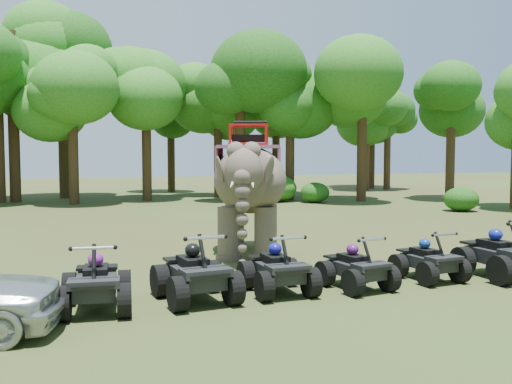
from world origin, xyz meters
TOP-DOWN VIEW (x-y plane):
  - ground at (0.00, 0.00)m, footprint 110.00×110.00m
  - elephant at (0.41, 3.11)m, footprint 3.47×4.90m
  - atv_0 at (-3.99, -1.60)m, footprint 1.42×1.85m
  - atv_1 at (-2.12, -1.48)m, footprint 1.56×1.99m
  - atv_2 at (-0.39, -1.40)m, footprint 1.28×1.73m
  - atv_3 at (1.32, -1.58)m, footprint 1.37×1.72m
  - atv_4 at (3.27, -1.34)m, footprint 1.27×1.64m
  - atv_5 at (4.97, -1.68)m, footprint 1.45×1.93m
  - tree_0 at (0.00, 22.15)m, footprint 6.12×6.12m
  - tree_1 at (4.73, 23.50)m, footprint 5.33×5.33m
  - tree_2 at (8.36, 20.06)m, footprint 5.74×5.74m
  - tree_3 at (12.00, 17.78)m, footprint 6.10×6.10m
  - tree_4 at (17.52, 16.88)m, footprint 5.58×5.58m
  - tree_28 at (-4.17, 20.96)m, footprint 5.52×5.52m
  - tree_34 at (5.25, 20.20)m, footprint 6.76×6.76m
  - tree_35 at (18.39, 27.96)m, footprint 6.80×6.80m
  - tree_36 at (-7.42, 23.68)m, footprint 7.66×7.66m
  - tree_37 at (16.99, 26.26)m, footprint 5.45×5.45m
  - tree_38 at (9.12, 24.63)m, footprint 5.14×5.14m
  - tree_39 at (19.07, 26.67)m, footprint 5.08×5.08m
  - tree_40 at (2.66, 29.16)m, footprint 5.51×5.51m
  - tree_41 at (-4.73, 25.62)m, footprint 7.08×7.08m

SIDE VIEW (x-z plane):
  - ground at x=0.00m, z-range 0.00..0.00m
  - atv_4 at x=3.27m, z-range 0.00..1.14m
  - atv_3 at x=1.32m, z-range 0.00..1.16m
  - atv_2 at x=-0.39m, z-range 0.00..1.25m
  - atv_0 at x=-3.99m, z-range 0.00..1.29m
  - atv_1 at x=-2.12m, z-range 0.00..1.36m
  - atv_5 at x=4.97m, z-range 0.00..1.39m
  - elephant at x=0.41m, z-range 0.00..3.77m
  - tree_39 at x=19.07m, z-range 0.00..7.26m
  - tree_38 at x=9.12m, z-range 0.00..7.34m
  - tree_1 at x=4.73m, z-range 0.00..7.61m
  - tree_37 at x=16.99m, z-range 0.00..7.78m
  - tree_40 at x=2.66m, z-range 0.00..7.87m
  - tree_28 at x=-4.17m, z-range 0.00..7.89m
  - tree_4 at x=17.52m, z-range 0.00..7.98m
  - tree_2 at x=8.36m, z-range 0.00..8.20m
  - tree_3 at x=12.00m, z-range 0.00..8.71m
  - tree_0 at x=0.00m, z-range 0.00..8.74m
  - tree_34 at x=5.25m, z-range 0.00..9.65m
  - tree_35 at x=18.39m, z-range 0.00..9.72m
  - tree_41 at x=-4.73m, z-range 0.00..10.12m
  - tree_36 at x=-7.42m, z-range 0.00..10.94m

